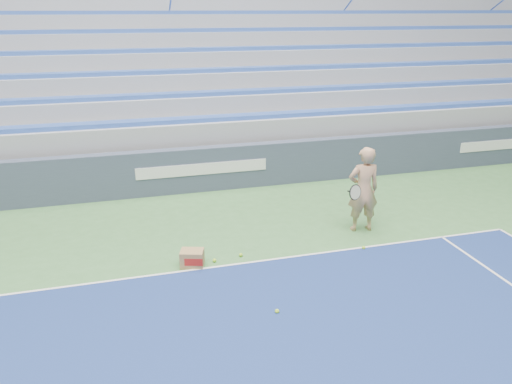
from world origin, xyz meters
TOP-DOWN VIEW (x-y plane):
  - sponsor_barrier at (0.00, 15.88)m, footprint 30.00×0.32m
  - bleachers at (0.00, 21.60)m, footprint 31.00×9.15m
  - tennis_player at (2.72, 12.66)m, footprint 0.94×0.86m
  - ball_box at (-0.83, 12.05)m, footprint 0.47×0.41m
  - tennis_ball_0 at (0.16, 10.27)m, footprint 0.07×0.07m
  - tennis_ball_1 at (-0.43, 12.09)m, footprint 0.07×0.07m
  - tennis_ball_2 at (2.38, 11.83)m, footprint 0.07×0.07m
  - tennis_ball_3 at (0.07, 12.17)m, footprint 0.07×0.07m

SIDE VIEW (x-z plane):
  - tennis_ball_0 at x=0.16m, z-range 0.00..0.07m
  - tennis_ball_1 at x=-0.43m, z-range 0.00..0.07m
  - tennis_ball_2 at x=2.38m, z-range 0.00..0.07m
  - tennis_ball_3 at x=0.07m, z-range 0.00..0.07m
  - ball_box at x=-0.83m, z-range 0.00..0.30m
  - sponsor_barrier at x=0.00m, z-range 0.00..1.10m
  - tennis_player at x=2.72m, z-range 0.00..1.76m
  - bleachers at x=0.00m, z-range -1.29..6.01m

